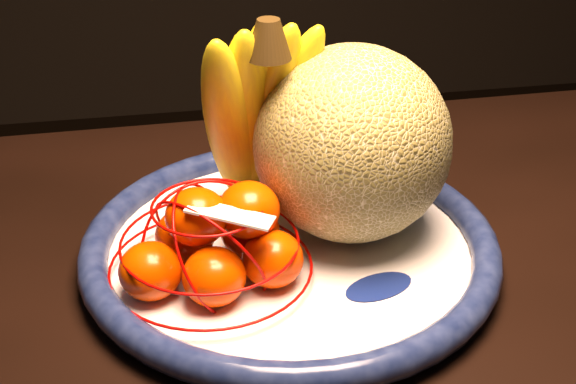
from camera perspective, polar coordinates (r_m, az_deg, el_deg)
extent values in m
cube|color=black|center=(0.68, 0.32, -12.42)|extent=(1.55, 0.94, 0.04)
cylinder|color=white|center=(0.76, 0.13, -4.43)|extent=(0.36, 0.36, 0.02)
torus|color=#081134|center=(0.76, 0.13, -3.70)|extent=(0.39, 0.39, 0.03)
cylinder|color=white|center=(0.77, 0.13, -4.73)|extent=(0.17, 0.17, 0.01)
ellipsoid|color=navy|center=(0.71, 6.47, -6.71)|extent=(0.15, 0.11, 0.00)
ellipsoid|color=navy|center=(0.83, -3.22, -0.64)|extent=(0.09, 0.13, 0.00)
ellipsoid|color=navy|center=(0.75, -8.51, -4.73)|extent=(0.11, 0.07, 0.00)
sphere|color=olive|center=(0.75, 4.57, 3.45)|extent=(0.19, 0.19, 0.19)
ellipsoid|color=yellow|center=(0.75, -4.14, 5.33)|extent=(0.08, 0.14, 0.22)
ellipsoid|color=yellow|center=(0.75, -3.26, 5.59)|extent=(0.05, 0.13, 0.22)
ellipsoid|color=yellow|center=(0.76, -2.61, 5.90)|extent=(0.07, 0.12, 0.23)
ellipsoid|color=yellow|center=(0.76, -1.76, 5.86)|extent=(0.10, 0.13, 0.22)
ellipsoid|color=yellow|center=(0.77, -0.89, 5.91)|extent=(0.13, 0.13, 0.22)
cone|color=black|center=(0.72, -2.71, 13.22)|extent=(0.04, 0.04, 0.03)
ellipsoid|color=#FF4401|center=(0.69, -9.75, -5.55)|extent=(0.05, 0.05, 0.05)
ellipsoid|color=#FF4401|center=(0.68, -5.28, -6.01)|extent=(0.05, 0.05, 0.05)
ellipsoid|color=#FF4401|center=(0.70, -1.11, -4.78)|extent=(0.05, 0.05, 0.05)
ellipsoid|color=#FF4401|center=(0.74, -7.34, -3.09)|extent=(0.05, 0.05, 0.05)
ellipsoid|color=#FF4401|center=(0.74, -2.70, -2.83)|extent=(0.05, 0.05, 0.05)
ellipsoid|color=#FF4401|center=(0.69, -6.51, -1.76)|extent=(0.05, 0.05, 0.05)
ellipsoid|color=#FF4401|center=(0.70, -2.79, -1.28)|extent=(0.05, 0.05, 0.05)
torus|color=#B00401|center=(0.72, -5.49, -5.24)|extent=(0.21, 0.21, 0.00)
torus|color=#B00401|center=(0.70, -5.59, -3.51)|extent=(0.18, 0.18, 0.00)
torus|color=#B00401|center=(0.68, -5.73, -1.02)|extent=(0.11, 0.11, 0.00)
torus|color=#B00401|center=(0.71, -5.56, -4.05)|extent=(0.13, 0.08, 0.11)
torus|color=#B00401|center=(0.71, -5.56, -4.05)|extent=(0.09, 0.13, 0.11)
torus|color=#B00401|center=(0.71, -5.56, -4.05)|extent=(0.12, 0.13, 0.11)
cube|color=white|center=(0.66, -4.13, -1.59)|extent=(0.08, 0.06, 0.01)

